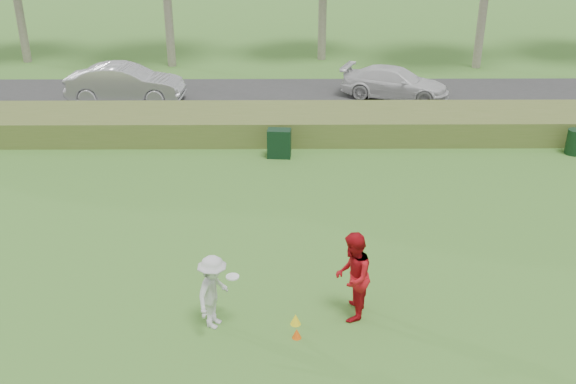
{
  "coord_description": "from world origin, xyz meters",
  "views": [
    {
      "loc": [
        -0.11,
        -10.71,
        8.02
      ],
      "look_at": [
        0.0,
        4.0,
        1.3
      ],
      "focal_mm": 40.0,
      "sensor_mm": 36.0,
      "label": 1
    }
  ],
  "objects_px": {
    "car_right": "(395,83)",
    "car_mid": "(126,84)",
    "cone_orange": "(297,333)",
    "utility_cabinet": "(279,143)",
    "cone_yellow": "(296,319)",
    "player_white": "(213,292)",
    "player_red": "(353,277)",
    "trash_bin": "(575,142)"
  },
  "relations": [
    {
      "from": "player_white",
      "to": "utility_cabinet",
      "type": "relative_size",
      "value": 1.65
    },
    {
      "from": "cone_yellow",
      "to": "car_mid",
      "type": "height_order",
      "value": "car_mid"
    },
    {
      "from": "utility_cabinet",
      "to": "car_mid",
      "type": "height_order",
      "value": "car_mid"
    },
    {
      "from": "cone_orange",
      "to": "car_right",
      "type": "relative_size",
      "value": 0.05
    },
    {
      "from": "player_white",
      "to": "car_mid",
      "type": "relative_size",
      "value": 0.33
    },
    {
      "from": "trash_bin",
      "to": "player_white",
      "type": "bearing_deg",
      "value": -139.62
    },
    {
      "from": "trash_bin",
      "to": "car_mid",
      "type": "relative_size",
      "value": 0.18
    },
    {
      "from": "player_red",
      "to": "utility_cabinet",
      "type": "distance_m",
      "value": 9.37
    },
    {
      "from": "player_white",
      "to": "player_red",
      "type": "relative_size",
      "value": 0.83
    },
    {
      "from": "player_red",
      "to": "cone_orange",
      "type": "xyz_separation_m",
      "value": [
        -1.16,
        -0.74,
        -0.87
      ]
    },
    {
      "from": "player_red",
      "to": "cone_yellow",
      "type": "relative_size",
      "value": 7.95
    },
    {
      "from": "player_red",
      "to": "trash_bin",
      "type": "distance_m",
      "value": 12.79
    },
    {
      "from": "cone_yellow",
      "to": "cone_orange",
      "type": "bearing_deg",
      "value": -88.15
    },
    {
      "from": "player_white",
      "to": "trash_bin",
      "type": "height_order",
      "value": "player_white"
    },
    {
      "from": "utility_cabinet",
      "to": "car_right",
      "type": "distance_m",
      "value": 8.54
    },
    {
      "from": "player_white",
      "to": "car_right",
      "type": "xyz_separation_m",
      "value": [
        6.3,
        16.43,
        -0.07
      ]
    },
    {
      "from": "utility_cabinet",
      "to": "trash_bin",
      "type": "height_order",
      "value": "utility_cabinet"
    },
    {
      "from": "player_white",
      "to": "utility_cabinet",
      "type": "distance_m",
      "value": 9.62
    },
    {
      "from": "cone_yellow",
      "to": "car_right",
      "type": "distance_m",
      "value": 17.06
    },
    {
      "from": "car_right",
      "to": "cone_orange",
      "type": "bearing_deg",
      "value": -174.13
    },
    {
      "from": "cone_orange",
      "to": "trash_bin",
      "type": "relative_size",
      "value": 0.24
    },
    {
      "from": "cone_yellow",
      "to": "trash_bin",
      "type": "xyz_separation_m",
      "value": [
        9.79,
        9.72,
        0.31
      ]
    },
    {
      "from": "player_white",
      "to": "cone_orange",
      "type": "bearing_deg",
      "value": -82.72
    },
    {
      "from": "player_white",
      "to": "player_red",
      "type": "xyz_separation_m",
      "value": [
        2.84,
        0.3,
        0.16
      ]
    },
    {
      "from": "player_red",
      "to": "cone_orange",
      "type": "relative_size",
      "value": 9.27
    },
    {
      "from": "cone_orange",
      "to": "utility_cabinet",
      "type": "xyz_separation_m",
      "value": [
        -0.4,
        9.96,
        0.39
      ]
    },
    {
      "from": "player_red",
      "to": "cone_orange",
      "type": "height_order",
      "value": "player_red"
    },
    {
      "from": "player_white",
      "to": "trash_bin",
      "type": "distance_m",
      "value": 15.04
    },
    {
      "from": "cone_orange",
      "to": "trash_bin",
      "type": "distance_m",
      "value": 14.11
    },
    {
      "from": "utility_cabinet",
      "to": "car_mid",
      "type": "bearing_deg",
      "value": 140.76
    },
    {
      "from": "cone_orange",
      "to": "player_white",
      "type": "bearing_deg",
      "value": 165.52
    },
    {
      "from": "cone_orange",
      "to": "trash_bin",
      "type": "xyz_separation_m",
      "value": [
        9.77,
        10.17,
        0.33
      ]
    },
    {
      "from": "player_red",
      "to": "car_mid",
      "type": "height_order",
      "value": "player_red"
    },
    {
      "from": "utility_cabinet",
      "to": "car_right",
      "type": "relative_size",
      "value": 0.21
    },
    {
      "from": "player_white",
      "to": "cone_orange",
      "type": "relative_size",
      "value": 7.71
    },
    {
      "from": "cone_orange",
      "to": "car_mid",
      "type": "relative_size",
      "value": 0.04
    },
    {
      "from": "cone_orange",
      "to": "cone_yellow",
      "type": "relative_size",
      "value": 0.86
    },
    {
      "from": "utility_cabinet",
      "to": "car_mid",
      "type": "xyz_separation_m",
      "value": [
        -6.59,
        6.42,
        0.37
      ]
    },
    {
      "from": "player_red",
      "to": "utility_cabinet",
      "type": "xyz_separation_m",
      "value": [
        -1.56,
        9.22,
        -0.48
      ]
    },
    {
      "from": "car_right",
      "to": "car_mid",
      "type": "bearing_deg",
      "value": 113.61
    },
    {
      "from": "player_red",
      "to": "cone_orange",
      "type": "bearing_deg",
      "value": -44.58
    },
    {
      "from": "cone_orange",
      "to": "car_right",
      "type": "xyz_separation_m",
      "value": [
        4.63,
        16.86,
        0.63
      ]
    }
  ]
}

